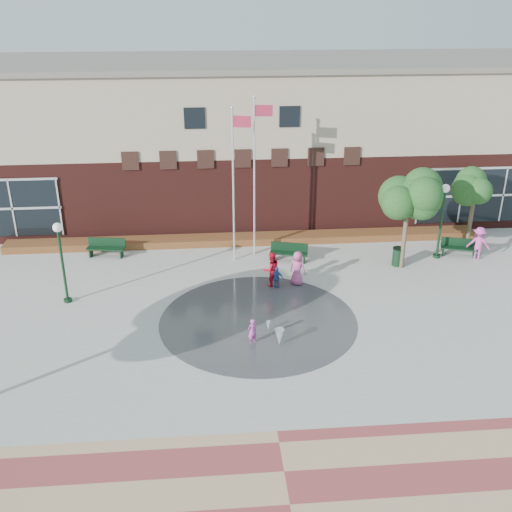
{
  "coord_description": "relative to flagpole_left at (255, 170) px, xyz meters",
  "views": [
    {
      "loc": [
        -1.97,
        -19.08,
        13.0
      ],
      "look_at": [
        0.0,
        4.0,
        2.6
      ],
      "focal_mm": 42.0,
      "sensor_mm": 36.0,
      "label": 1
    }
  ],
  "objects": [
    {
      "name": "lamp_right",
      "position": [
        9.49,
        -1.23,
        -2.13
      ],
      "size": [
        0.43,
        0.43,
        4.02
      ],
      "color": "#11321B",
      "rests_on": "ground"
    },
    {
      "name": "bench_mid",
      "position": [
        1.66,
        -1.04,
        -4.32
      ],
      "size": [
        2.01,
        1.01,
        0.97
      ],
      "rotation": [
        0.0,
        0.0,
        -0.25
      ],
      "color": "#11321B",
      "rests_on": "ground"
    },
    {
      "name": "ground",
      "position": [
        -0.47,
        -9.99,
        -4.63
      ],
      "size": [
        120.0,
        120.0,
        0.0
      ],
      "primitive_type": "plane",
      "color": "#666056",
      "rests_on": "ground"
    },
    {
      "name": "splash_pad",
      "position": [
        -0.47,
        -6.99,
        -4.63
      ],
      "size": [
        8.4,
        8.4,
        0.01
      ],
      "primitive_type": "cylinder",
      "color": "#383A3D",
      "rests_on": "ground"
    },
    {
      "name": "lamp_left",
      "position": [
        -8.9,
        -4.55,
        -2.26
      ],
      "size": [
        0.4,
        0.4,
        3.83
      ],
      "color": "#11321B",
      "rests_on": "ground"
    },
    {
      "name": "paver_band",
      "position": [
        -0.47,
        -16.99,
        -4.63
      ],
      "size": [
        46.0,
        6.0,
        0.01
      ],
      "primitive_type": "cube",
      "color": "#9B3D3D",
      "rests_on": "ground"
    },
    {
      "name": "person_bench",
      "position": [
        11.53,
        -1.53,
        -3.75
      ],
      "size": [
        1.29,
        1.02,
        1.76
      ],
      "primitive_type": "imported",
      "rotation": [
        0.0,
        0.0,
        2.77
      ],
      "color": "#D544A9",
      "rests_on": "ground"
    },
    {
      "name": "flower_bed",
      "position": [
        -0.47,
        1.61,
        -4.63
      ],
      "size": [
        26.0,
        1.2,
        0.4
      ],
      "primitive_type": "cube",
      "color": "#A91A1A",
      "rests_on": "ground"
    },
    {
      "name": "flagpole_right",
      "position": [
        -1.09,
        -0.62,
        -0.19
      ],
      "size": [
        0.96,
        0.3,
        7.95
      ],
      "rotation": [
        0.0,
        0.0,
        -0.24
      ],
      "color": "white",
      "rests_on": "ground"
    },
    {
      "name": "water_jet_a",
      "position": [
        0.2,
        -9.0,
        -4.63
      ],
      "size": [
        0.38,
        0.38,
        0.73
      ],
      "primitive_type": "cone",
      "rotation": [
        3.14,
        0.0,
        0.0
      ],
      "color": "white",
      "rests_on": "ground"
    },
    {
      "name": "child_splash",
      "position": [
        -0.85,
        -8.7,
        -4.09
      ],
      "size": [
        0.47,
        0.41,
        1.09
      ],
      "primitive_type": "imported",
      "rotation": [
        0.0,
        0.0,
        3.62
      ],
      "color": "#C847A7",
      "rests_on": "ground"
    },
    {
      "name": "library_building",
      "position": [
        -0.47,
        7.49,
        0.01
      ],
      "size": [
        44.4,
        10.4,
        9.2
      ],
      "color": "#4B1C19",
      "rests_on": "ground"
    },
    {
      "name": "tree_small_right",
      "position": [
        11.74,
        0.2,
        -1.55
      ],
      "size": [
        2.47,
        2.47,
        4.22
      ],
      "color": "#4E3E2E",
      "rests_on": "ground"
    },
    {
      "name": "bench_left",
      "position": [
        -7.86,
        0.36,
        -4.31
      ],
      "size": [
        2.04,
        0.85,
        0.99
      ],
      "rotation": [
        0.0,
        0.0,
        -0.16
      ],
      "color": "#11321B",
      "rests_on": "ground"
    },
    {
      "name": "bench_right",
      "position": [
        10.71,
        -1.12,
        -4.33
      ],
      "size": [
        1.94,
        1.04,
        0.94
      ],
      "rotation": [
        0.0,
        0.0,
        -0.29
      ],
      "color": "#11321B",
      "rests_on": "ground"
    },
    {
      "name": "plaza_concrete",
      "position": [
        -0.47,
        -5.99,
        -4.63
      ],
      "size": [
        46.0,
        18.0,
        0.01
      ],
      "primitive_type": "cube",
      "color": "#A8A8A0",
      "rests_on": "ground"
    },
    {
      "name": "tree_mid",
      "position": [
        7.27,
        -2.26,
        -0.78
      ],
      "size": [
        3.13,
        3.13,
        5.29
      ],
      "color": "#4E3E2E",
      "rests_on": "ground"
    },
    {
      "name": "trash_can",
      "position": [
        7.13,
        -2.01,
        -4.14
      ],
      "size": [
        0.6,
        0.6,
        0.98
      ],
      "color": "#11321B",
      "rests_on": "ground"
    },
    {
      "name": "water_jet_b",
      "position": [
        -0.12,
        -7.83,
        -4.63
      ],
      "size": [
        0.19,
        0.19,
        0.42
      ],
      "primitive_type": "cone",
      "rotation": [
        3.14,
        0.0,
        0.0
      ],
      "color": "white",
      "rests_on": "ground"
    },
    {
      "name": "child_blue",
      "position": [
        0.68,
        -4.04,
        -4.07
      ],
      "size": [
        0.71,
        0.52,
        1.12
      ],
      "primitive_type": "imported",
      "rotation": [
        0.0,
        0.0,
        2.72
      ],
      "color": "#2B56A1",
      "rests_on": "ground"
    },
    {
      "name": "flagpole_left",
      "position": [
        0.0,
        0.0,
        0.0
      ],
      "size": [
        0.97,
        0.19,
        8.32
      ],
      "rotation": [
        0.0,
        0.0,
        -0.11
      ],
      "color": "white",
      "rests_on": "ground"
    },
    {
      "name": "adult_red",
      "position": [
        0.45,
        -3.76,
        -3.77
      ],
      "size": [
        1.02,
        0.92,
        1.73
      ],
      "primitive_type": "imported",
      "rotation": [
        0.0,
        0.0,
        3.51
      ],
      "color": "red",
      "rests_on": "ground"
    },
    {
      "name": "adult_pink",
      "position": [
        1.7,
        -3.67,
        -3.79
      ],
      "size": [
        0.99,
        0.91,
        1.69
      ],
      "primitive_type": "imported",
      "rotation": [
        0.0,
        0.0,
        2.55
      ],
      "color": "#C14E8A",
      "rests_on": "ground"
    }
  ]
}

